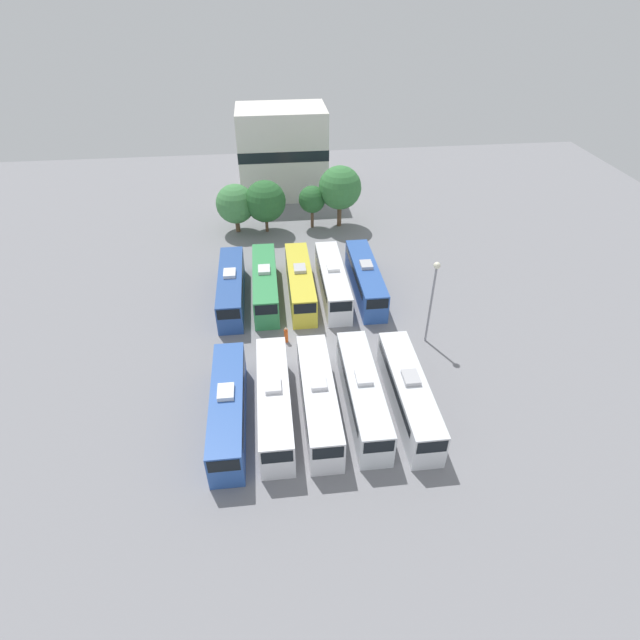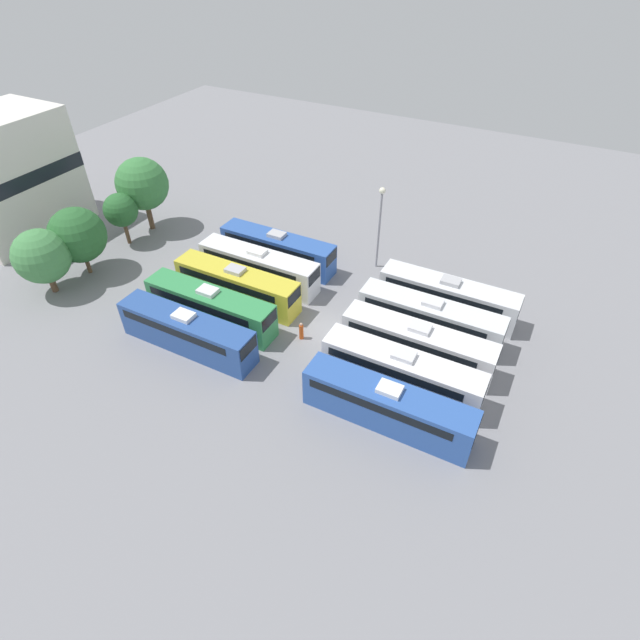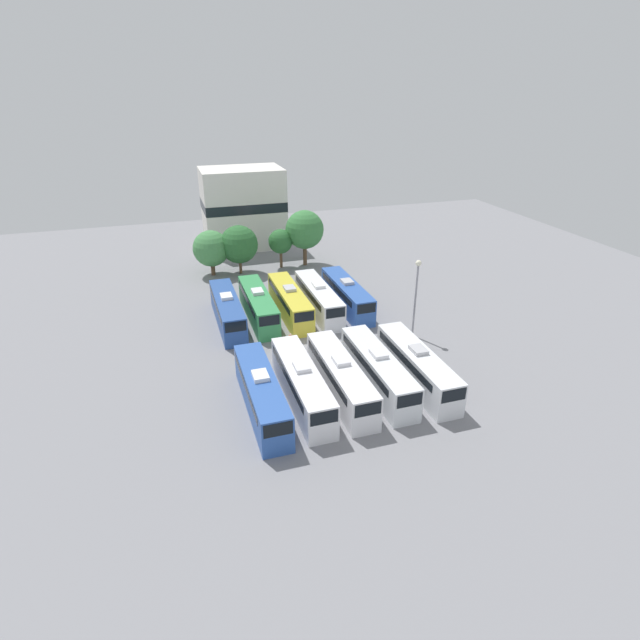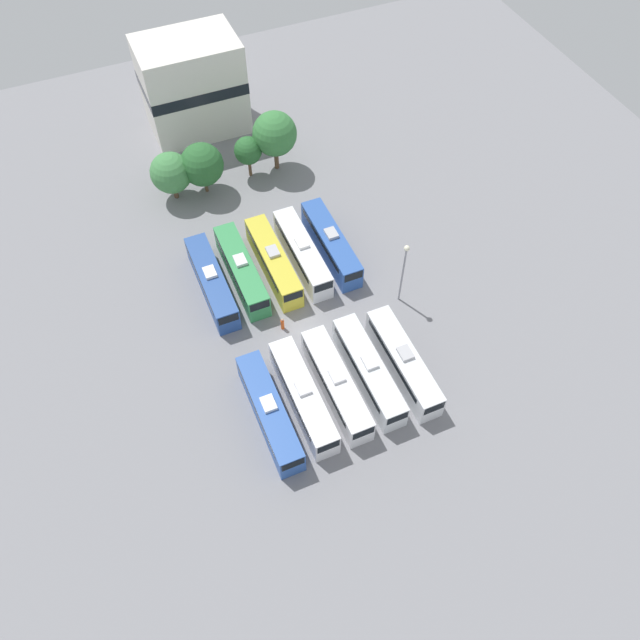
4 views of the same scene
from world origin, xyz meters
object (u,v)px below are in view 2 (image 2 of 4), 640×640
Objects in this scene: bus_9 at (277,249)px; depot_building at (7,176)px; bus_0 at (387,405)px; tree_1 at (78,235)px; light_pole at (380,215)px; bus_7 at (237,284)px; tree_0 at (42,256)px; bus_6 at (210,306)px; tree_3 at (142,184)px; bus_1 at (401,371)px; bus_3 at (430,318)px; tree_2 at (121,210)px; bus_5 at (187,331)px; worker_person at (301,331)px; bus_4 at (447,296)px; bus_2 at (417,343)px; bus_8 at (258,266)px.

bus_9 is 29.34m from depot_building.
tree_1 reaches higher than bus_0.
light_pole is at bearing -73.32° from depot_building.
tree_0 reaches higher than bus_7.
depot_building is (2.90, 12.66, 2.05)m from tree_1.
bus_6 is at bearing 79.52° from bus_0.
tree_3 is (13.25, 0.20, 1.44)m from tree_0.
bus_1 is 6.84m from bus_3.
bus_3 is 32.83m from tree_2.
bus_5 reaches higher than worker_person.
bus_0 is at bearing -177.84° from bus_3.
bus_2 is at bearing 177.49° from bus_4.
bus_2 is (6.85, 0.27, 0.00)m from bus_0.
tree_1 is (-6.45, 15.53, 2.43)m from bus_8.
tree_3 is 0.64× the size of depot_building.
tree_1 reaches higher than bus_7.
bus_8 is (6.99, -0.28, 0.00)m from bus_6.
tree_1 reaches higher than bus_4.
bus_3 is 1.00× the size of bus_4.
bus_4 is 17.41m from bus_8.
bus_1 is 17.98m from bus_8.
tree_1 is (3.73, 32.52, 2.43)m from bus_0.
tree_0 is (-13.85, 33.01, 2.07)m from bus_4.
bus_0 is 0.95× the size of depot_building.
depot_building is at bearing 118.88° from tree_3.
bus_0 is at bearing -177.77° from bus_2.
bus_0 is 35.89m from tree_3.
tree_3 reaches higher than tree_1.
tree_1 is at bearing 119.86° from light_pole.
bus_9 is (13.67, 17.04, 0.00)m from bus_0.
bus_8 is at bearing -88.22° from tree_2.
bus_8 is 1.00× the size of bus_9.
bus_4 is at bearing -1.91° from bus_1.
bus_5 is 21.43m from tree_3.
bus_0 is 21.85m from bus_9.
bus_2 is 1.00× the size of bus_7.
bus_1 is at bearing -90.47° from tree_1.
bus_4 is at bearing -67.24° from tree_0.
tree_0 reaches higher than bus_6.
bus_9 is 18.55m from tree_1.
bus_7 is (-7.05, 17.11, 0.00)m from bus_4.
bus_5 is at bearing -129.75° from tree_3.
bus_3 is 1.00× the size of bus_8.
bus_7 is 1.00× the size of bus_9.
tree_1 is (-3.07, 15.45, 2.43)m from bus_7.
depot_building is (6.64, 12.20, 2.41)m from tree_0.
tree_2 is (9.68, 33.14, 2.12)m from bus_0.
bus_9 is at bearing -88.51° from tree_3.
depot_building is (-11.10, 37.05, 0.57)m from light_pole.
bus_4 is 1.00× the size of bus_8.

